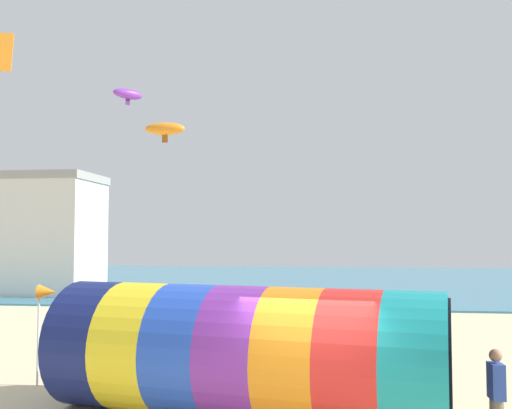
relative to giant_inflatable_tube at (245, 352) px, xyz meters
name	(u,v)px	position (x,y,z in m)	size (l,w,h in m)	color
sea	(323,280)	(1.24, 37.14, -1.28)	(120.00, 40.00, 0.10)	teal
giant_inflatable_tube	(245,352)	(0.00, 0.00, 0.00)	(8.21, 4.17, 2.65)	navy
kite_handler	(497,397)	(4.56, -0.91, -0.47)	(0.24, 0.37, 1.68)	#726651
kite_orange_parafoil	(165,129)	(-3.90, 7.52, 6.04)	(1.42, 0.60, 0.70)	orange
kite_purple_parafoil	(128,94)	(-6.12, 9.92, 7.94)	(1.20, 1.26, 0.65)	purple
promenade_building	(17,234)	(-18.09, 22.82, 2.49)	(10.32, 5.20, 7.62)	silver
beach_flag	(47,296)	(-5.23, 1.97, 0.85)	(0.47, 0.36, 2.46)	silver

